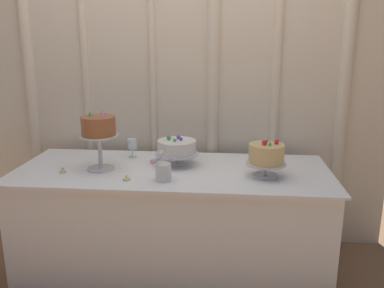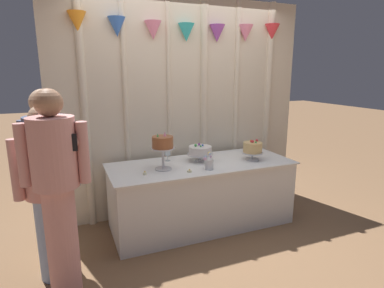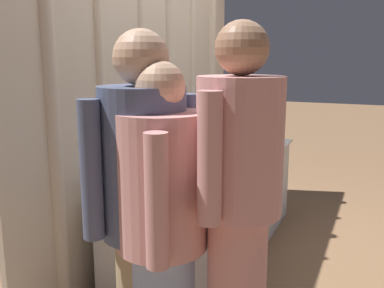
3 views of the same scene
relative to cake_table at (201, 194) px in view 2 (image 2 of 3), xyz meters
The scene contains 13 objects.
ground_plane 0.38m from the cake_table, 90.00° to the right, with size 24.00×24.00×0.00m, color #846042.
draped_curtain 1.14m from the cake_table, 87.85° to the left, with size 3.14×0.19×2.59m.
cake_table is the anchor object (origin of this frame).
cake_display_leftmost 0.79m from the cake_table, behind, with size 0.25×0.25×0.40m.
cake_display_center 0.50m from the cake_table, 77.69° to the left, with size 0.30×0.30×0.20m.
cake_display_rightmost 0.79m from the cake_table, ahead, with size 0.25×0.25×0.24m.
wine_glass 0.61m from the cake_table, 144.29° to the left, with size 0.07×0.07×0.14m.
flower_vase 0.50m from the cake_table, 95.93° to the right, with size 0.13×0.10×0.20m.
tealight_far_left 0.80m from the cake_table, 167.76° to the right, with size 0.04×0.04×0.04m.
tealight_near_left 0.51m from the cake_table, 135.13° to the right, with size 0.05×0.05×0.03m.
guest_man_pink_jacket 1.64m from the cake_table, 168.97° to the right, with size 0.49×0.49×1.61m.
guest_girl_blue_dress 1.66m from the cake_table, 165.58° to the right, with size 0.49×0.64×1.49m.
guest_man_dark_suit 1.72m from the cake_table, 155.06° to the right, with size 0.49×0.38×1.63m.
Camera 2 is at (-1.39, -3.00, 1.75)m, focal length 29.56 mm.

